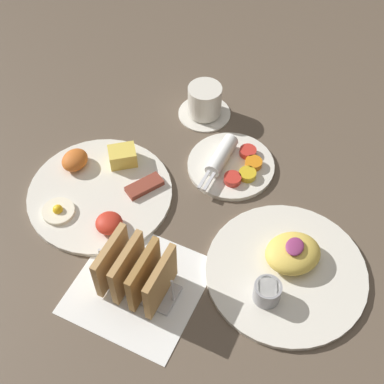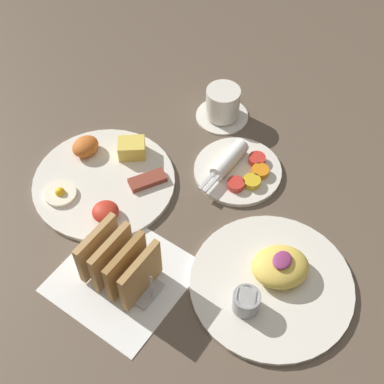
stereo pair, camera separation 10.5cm
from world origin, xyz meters
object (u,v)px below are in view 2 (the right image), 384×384
object	(u,v)px
plate_breakfast	(104,178)
toast_rack	(119,263)
plate_foreground	(272,281)
coffee_cup	(223,105)
plate_condiments	(238,169)

from	to	relation	value
plate_breakfast	toast_rack	bearing A→B (deg)	-131.38
plate_foreground	toast_rack	distance (m)	0.27
toast_rack	coffee_cup	world-z (taller)	toast_rack
plate_breakfast	plate_foreground	xyz separation A→B (m)	(-0.01, -0.40, 0.00)
plate_condiments	plate_foreground	world-z (taller)	plate_foreground
plate_breakfast	plate_foreground	distance (m)	0.40
plate_foreground	toast_rack	bearing A→B (deg)	121.94
plate_breakfast	coffee_cup	xyz separation A→B (m)	(0.30, -0.10, 0.03)
plate_breakfast	toast_rack	size ratio (longest dim) A/B	1.98
plate_condiments	plate_foreground	distance (m)	0.27
plate_breakfast	toast_rack	world-z (taller)	toast_rack
plate_condiments	plate_breakfast	bearing A→B (deg)	129.93
plate_foreground	toast_rack	world-z (taller)	toast_rack
plate_foreground	plate_condiments	bearing A→B (deg)	45.01
plate_breakfast	plate_foreground	world-z (taller)	plate_foreground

